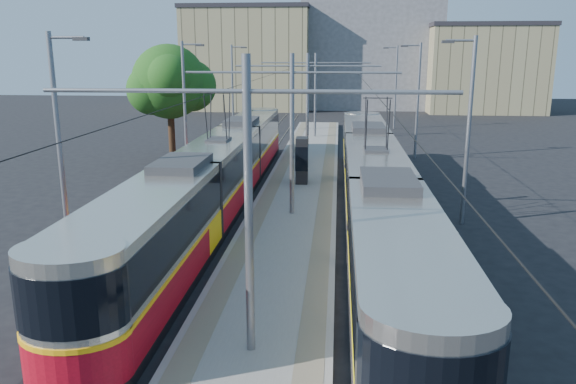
# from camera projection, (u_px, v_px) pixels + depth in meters

# --- Properties ---
(ground) EXTENTS (160.00, 160.00, 0.00)m
(ground) POSITION_uv_depth(u_px,v_px,m) (271.00, 292.00, 17.62)
(ground) COLOR black
(ground) RESTS_ON ground
(platform) EXTENTS (4.00, 50.00, 0.30)m
(platform) POSITION_uv_depth(u_px,v_px,m) (304.00, 174.00, 34.02)
(platform) COLOR gray
(platform) RESTS_ON ground
(tactile_strip_left) EXTENTS (0.70, 50.00, 0.01)m
(tactile_strip_left) POSITION_uv_depth(u_px,v_px,m) (280.00, 171.00, 34.11)
(tactile_strip_left) COLOR gray
(tactile_strip_left) RESTS_ON platform
(tactile_strip_right) EXTENTS (0.70, 50.00, 0.01)m
(tactile_strip_right) POSITION_uv_depth(u_px,v_px,m) (328.00, 172.00, 33.85)
(tactile_strip_right) COLOR gray
(tactile_strip_right) RESTS_ON platform
(rails) EXTENTS (8.71, 70.00, 0.03)m
(rails) POSITION_uv_depth(u_px,v_px,m) (304.00, 176.00, 34.05)
(rails) COLOR gray
(rails) RESTS_ON ground
(track_arrow) EXTENTS (1.20, 5.00, 0.01)m
(track_arrow) POSITION_uv_depth(u_px,v_px,m) (124.00, 333.00, 15.04)
(track_arrow) COLOR silver
(track_arrow) RESTS_ON ground
(tram_left) EXTENTS (2.43, 32.16, 5.50)m
(tram_left) POSITION_uv_depth(u_px,v_px,m) (220.00, 174.00, 26.76)
(tram_left) COLOR black
(tram_left) RESTS_ON ground
(tram_right) EXTENTS (2.43, 32.12, 5.50)m
(tram_right) POSITION_uv_depth(u_px,v_px,m) (374.00, 184.00, 23.97)
(tram_right) COLOR black
(tram_right) RESTS_ON ground
(catenary) EXTENTS (9.20, 70.00, 7.00)m
(catenary) POSITION_uv_depth(u_px,v_px,m) (301.00, 106.00, 30.21)
(catenary) COLOR gray
(catenary) RESTS_ON platform
(street_lamps) EXTENTS (15.18, 38.22, 8.00)m
(street_lamps) POSITION_uv_depth(u_px,v_px,m) (308.00, 102.00, 36.91)
(street_lamps) COLOR gray
(street_lamps) RESTS_ON ground
(shelter) EXTENTS (0.73, 1.15, 2.52)m
(shelter) POSITION_uv_depth(u_px,v_px,m) (302.00, 159.00, 30.86)
(shelter) COLOR black
(shelter) RESTS_ON platform
(tree) EXTENTS (5.44, 5.03, 7.90)m
(tree) POSITION_uv_depth(u_px,v_px,m) (175.00, 83.00, 37.57)
(tree) COLOR #382314
(tree) RESTS_ON ground
(building_left) EXTENTS (16.32, 12.24, 13.18)m
(building_left) POSITION_uv_depth(u_px,v_px,m) (250.00, 58.00, 74.89)
(building_left) COLOR #978E66
(building_left) RESTS_ON ground
(building_centre) EXTENTS (18.36, 14.28, 16.69)m
(building_centre) POSITION_uv_depth(u_px,v_px,m) (369.00, 45.00, 76.94)
(building_centre) COLOR gray
(building_centre) RESTS_ON ground
(building_right) EXTENTS (14.28, 10.20, 10.86)m
(building_right) POSITION_uv_depth(u_px,v_px,m) (483.00, 68.00, 70.63)
(building_right) COLOR #978E66
(building_right) RESTS_ON ground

